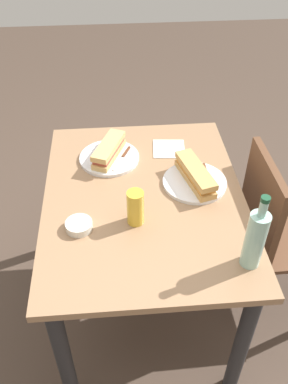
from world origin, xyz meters
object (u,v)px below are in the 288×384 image
object	(u,v)px
water_bottle	(255,239)
olive_bowl	(79,225)
knife_near	(207,175)
plate_far	(109,158)
baguette_sandwich_near	(195,174)
chair_far	(277,229)
plate_near	(195,182)
beer_glass	(135,208)
dining_table	(144,218)
knife_far	(123,157)
baguette_sandwich_far	(109,150)

from	to	relation	value
water_bottle	olive_bowl	xyz separation A→B (m)	(-0.20, -0.57, -0.10)
knife_near	plate_far	world-z (taller)	knife_near
baguette_sandwich_near	chair_far	bearing A→B (deg)	81.30
plate_near	knife_near	size ratio (longest dim) A/B	1.44
chair_far	beer_glass	world-z (taller)	beer_glass
dining_table	knife_near	size ratio (longest dim) A/B	5.64
dining_table	beer_glass	world-z (taller)	beer_glass
plate_near	olive_bowl	bearing A→B (deg)	-65.06
chair_far	plate_far	size ratio (longest dim) A/B	3.27
dining_table	olive_bowl	bearing A→B (deg)	-57.68
baguette_sandwich_near	knife_far	world-z (taller)	baguette_sandwich_near
chair_far	water_bottle	size ratio (longest dim) A/B	2.90
plate_near	plate_far	bearing A→B (deg)	-119.68
knife_near	olive_bowl	world-z (taller)	olive_bowl
baguette_sandwich_near	knife_far	bearing A→B (deg)	-122.74
water_bottle	beer_glass	bearing A→B (deg)	-121.45
knife_near	knife_far	bearing A→B (deg)	-114.61
baguette_sandwich_near	knife_far	distance (m)	0.34
plate_near	baguette_sandwich_far	distance (m)	0.39
baguette_sandwich_near	knife_near	world-z (taller)	baguette_sandwich_near
dining_table	knife_far	world-z (taller)	knife_far
dining_table	chair_far	distance (m)	0.60
knife_near	water_bottle	distance (m)	0.46
chair_far	baguette_sandwich_far	xyz separation A→B (m)	(-0.25, -0.72, 0.29)
knife_near	dining_table	bearing A→B (deg)	-72.73
knife_near	olive_bowl	size ratio (longest dim) A/B	1.84
plate_near	water_bottle	size ratio (longest dim) A/B	0.89
plate_near	olive_bowl	xyz separation A→B (m)	(0.21, -0.46, 0.01)
dining_table	baguette_sandwich_near	xyz separation A→B (m)	(-0.06, 0.21, 0.17)
baguette_sandwich_near	plate_far	bearing A→B (deg)	-119.68
plate_far	baguette_sandwich_far	size ratio (longest dim) A/B	1.10
plate_near	baguette_sandwich_far	xyz separation A→B (m)	(-0.19, -0.34, 0.04)
plate_near	baguette_sandwich_near	size ratio (longest dim) A/B	0.98
dining_table	plate_near	size ratio (longest dim) A/B	3.92
knife_near	baguette_sandwich_far	world-z (taller)	baguette_sandwich_far
chair_far	knife_far	world-z (taller)	chair_far
chair_far	knife_far	bearing A→B (deg)	-109.94
chair_far	olive_bowl	bearing A→B (deg)	-79.49
knife_near	beer_glass	distance (m)	0.38
water_bottle	knife_far	bearing A→B (deg)	-146.65
dining_table	beer_glass	size ratio (longest dim) A/B	7.29
baguette_sandwich_near	olive_bowl	size ratio (longest dim) A/B	2.71
knife_near	water_bottle	bearing A→B (deg)	7.00
plate_far	olive_bowl	distance (m)	0.42
dining_table	baguette_sandwich_near	size ratio (longest dim) A/B	3.84
plate_near	baguette_sandwich_near	world-z (taller)	baguette_sandwich_near
plate_far	knife_far	world-z (taller)	knife_far
baguette_sandwich_near	knife_near	size ratio (longest dim) A/B	1.47
knife_far	beer_glass	bearing A→B (deg)	4.61
knife_far	water_bottle	distance (m)	0.72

